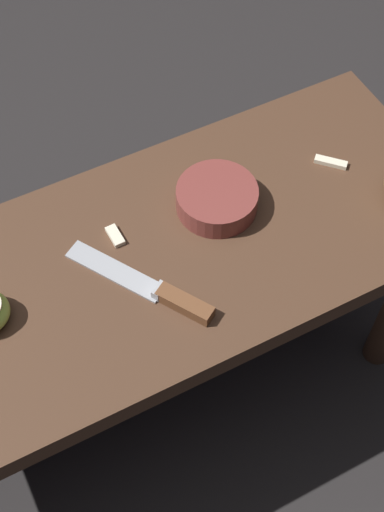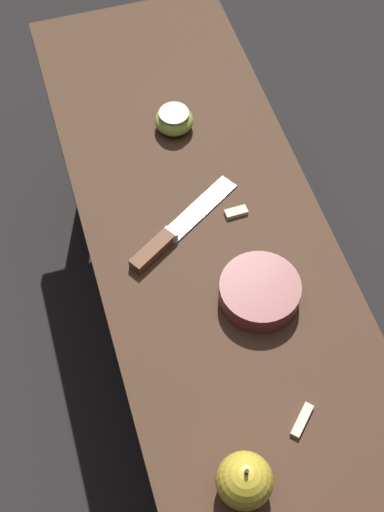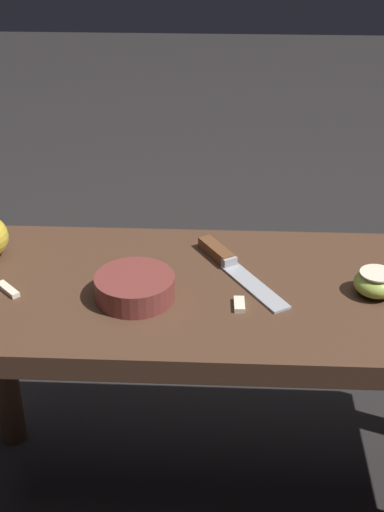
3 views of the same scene
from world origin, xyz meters
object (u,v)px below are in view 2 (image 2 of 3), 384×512
at_px(wooden_bench, 199,235).
at_px(apple_cut, 174,120).
at_px(knife, 169,236).
at_px(bowl, 260,292).
at_px(apple_whole, 244,481).

height_order(wooden_bench, apple_cut, apple_cut).
xyz_separation_m(knife, bowl, (0.15, 0.10, 0.01)).
bearing_deg(wooden_bench, bowl, 11.56).
bearing_deg(apple_whole, knife, 178.00).
bearing_deg(bowl, apple_cut, -175.65).
height_order(wooden_bench, knife, knife).
relative_size(wooden_bench, apple_whole, 12.76).
xyz_separation_m(wooden_bench, bowl, (0.19, 0.04, 0.09)).
xyz_separation_m(knife, apple_whole, (0.42, -0.01, 0.03)).
bearing_deg(knife, apple_cut, 40.06).
distance_m(wooden_bench, apple_whole, 0.48).
xyz_separation_m(apple_whole, apple_cut, (-0.65, 0.09, -0.02)).
height_order(wooden_bench, bowl, bowl).
bearing_deg(bowl, knife, -144.69).
bearing_deg(wooden_bench, knife, -57.29).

